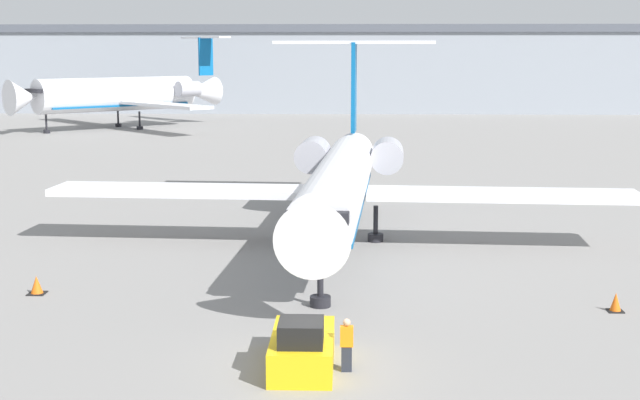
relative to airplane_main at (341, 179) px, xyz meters
name	(u,v)px	position (x,y,z in m)	size (l,w,h in m)	color
ground_plane	(307,373)	(-0.86, -18.71, -3.27)	(600.00, 600.00, 0.00)	gray
terminal_building	(341,68)	(-0.86, 101.29, 3.58)	(180.00, 16.80, 13.64)	#8C939E
airplane_main	(341,179)	(0.00, 0.00, 0.00)	(29.50, 27.88, 10.23)	white
pushback_tug	(302,347)	(-1.02, -18.18, -2.64)	(1.90, 4.04, 1.72)	yellow
worker_near_tug	(347,344)	(0.34, -18.49, -2.41)	(0.40, 0.24, 1.65)	#232838
traffic_cone_left	(37,285)	(-12.08, -10.15, -2.92)	(0.69, 0.69, 0.74)	black
traffic_cone_right	(616,303)	(10.36, -11.88, -2.92)	(0.57, 0.57, 0.72)	black
airplane_parked_far_left	(122,94)	(-27.97, 66.61, 1.03)	(26.20, 27.51, 11.48)	white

